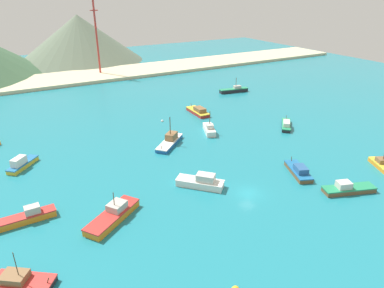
{
  "coord_description": "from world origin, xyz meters",
  "views": [
    {
      "loc": [
        -35.0,
        -41.26,
        33.3
      ],
      "look_at": [
        1.92,
        23.31,
        0.1
      ],
      "focal_mm": 32.92,
      "sensor_mm": 36.0,
      "label": 1
    }
  ],
  "objects": [
    {
      "name": "fishing_boat_11",
      "position": [
        9.26,
        27.46,
        0.89
      ],
      "size": [
        4.73,
        7.37,
        5.78
      ],
      "color": "silver",
      "rests_on": "ground"
    },
    {
      "name": "fishing_boat_2",
      "position": [
        15.65,
        -8.39,
        0.69
      ],
      "size": [
        9.72,
        5.61,
        2.14
      ],
      "color": "brown",
      "rests_on": "ground"
    },
    {
      "name": "fishing_boat_1",
      "position": [
        -37.07,
        -3.1,
        0.67
      ],
      "size": [
        7.85,
        6.92,
        5.17
      ],
      "color": "#232328",
      "rests_on": "ground"
    },
    {
      "name": "buoy_0",
      "position": [
        2.44,
        40.51,
        0.13
      ],
      "size": [
        0.72,
        0.72,
        0.72
      ],
      "color": "silver",
      "rests_on": "ground"
    },
    {
      "name": "fishing_boat_13",
      "position": [
        -34.79,
        10.63,
        0.79
      ],
      "size": [
        8.84,
        2.37,
        2.38
      ],
      "color": "orange",
      "rests_on": "ground"
    },
    {
      "name": "beach_strip",
      "position": [
        0.0,
        101.24,
        0.6
      ],
      "size": [
        247.0,
        22.74,
        1.2
      ],
      "primitive_type": "cube",
      "color": "beige",
      "rests_on": "ground"
    },
    {
      "name": "fishing_boat_6",
      "position": [
        -23.06,
        4.42,
        0.81
      ],
      "size": [
        10.43,
        8.54,
        4.62
      ],
      "color": "orange",
      "rests_on": "ground"
    },
    {
      "name": "fishing_boat_3",
      "position": [
        36.59,
        54.56,
        0.79
      ],
      "size": [
        10.49,
        3.74,
        5.02
      ],
      "color": "#232328",
      "rests_on": "ground"
    },
    {
      "name": "radio_tower",
      "position": [
        3.81,
        102.6,
        15.69
      ],
      "size": [
        3.08,
        2.46,
        30.76
      ],
      "color": "#B7332D",
      "rests_on": "ground"
    },
    {
      "name": "fishing_boat_4",
      "position": [
        14.2,
        41.13,
        0.77
      ],
      "size": [
        3.37,
        9.28,
        2.1
      ],
      "color": "red",
      "rests_on": "ground"
    },
    {
      "name": "fishing_boat_8",
      "position": [
        12.87,
        0.68,
        0.74
      ],
      "size": [
        5.65,
        8.61,
        2.08
      ],
      "color": "brown",
      "rests_on": "ground"
    },
    {
      "name": "fishing_boat_12",
      "position": [
        -2.44,
        25.95,
        0.82
      ],
      "size": [
        9.64,
        9.05,
        6.6
      ],
      "color": "#1E5BA8",
      "rests_on": "ground"
    },
    {
      "name": "fishing_boat_0",
      "position": [
        -5.99,
        6.12,
        0.96
      ],
      "size": [
        7.94,
        8.2,
        2.65
      ],
      "color": "silver",
      "rests_on": "ground"
    },
    {
      "name": "fishing_boat_9",
      "position": [
        29.4,
        -5.87,
        0.62
      ],
      "size": [
        5.36,
        7.59,
        5.14
      ],
      "color": "orange",
      "rests_on": "ground"
    },
    {
      "name": "ground",
      "position": [
        0.0,
        30.0,
        -0.25
      ],
      "size": [
        260.0,
        280.0,
        0.5
      ],
      "color": "teal"
    },
    {
      "name": "fishing_boat_7",
      "position": [
        28.55,
        20.63,
        0.72
      ],
      "size": [
        7.54,
        7.9,
        1.95
      ],
      "color": "#232328",
      "rests_on": "ground"
    },
    {
      "name": "fishing_boat_5",
      "position": [
        -33.55,
        30.38,
        0.91
      ],
      "size": [
        6.68,
        6.97,
        2.5
      ],
      "color": "gold",
      "rests_on": "ground"
    },
    {
      "name": "hill_central",
      "position": [
        5.0,
        138.55,
        10.83
      ],
      "size": [
        59.35,
        59.35,
        21.65
      ],
      "color": "#60705B",
      "rests_on": "ground"
    }
  ]
}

